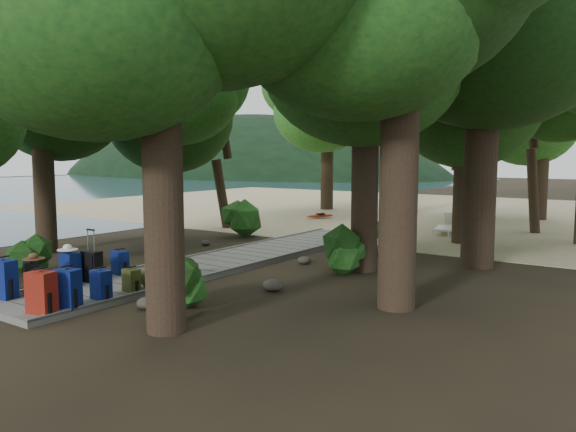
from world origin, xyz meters
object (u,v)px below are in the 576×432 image
Objects in this scene: lone_suitcase_on_sand at (370,223)px; sun_lounger at (446,224)px; backpack_left_c at (70,267)px; suitcase_on_boardwalk at (92,267)px; backpack_right_c at (101,283)px; backpack_left_a at (4,277)px; backpack_left_d at (120,261)px; backpack_right_d at (131,279)px; kayak at (320,215)px; backpack_right_b at (67,286)px; backpack_right_a at (41,290)px; duffel_right_black at (176,269)px; duffel_right_khaki at (159,275)px; backpack_left_b at (32,276)px.

sun_lounger is at bearing 20.27° from lone_suitcase_on_sand.
backpack_left_c is 0.41m from suitcase_on_boardwalk.
backpack_right_c is at bearing -15.02° from backpack_left_c.
backpack_left_a is 1.73m from suitcase_on_boardwalk.
backpack_left_c is 1.25× the size of backpack_left_d.
backpack_right_c reaches higher than sun_lounger.
backpack_left_c is 1.44× the size of backpack_right_d.
backpack_right_d is 1.29m from suitcase_on_boardwalk.
backpack_left_a is 0.27× the size of kayak.
backpack_right_b is at bearing -52.83° from suitcase_on_boardwalk.
backpack_left_c is at bearing 120.65° from backpack_right_a.
lone_suitcase_on_sand is at bearing -172.56° from sun_lounger.
duffel_right_black is (-0.14, 2.63, -0.16)m from backpack_right_b.
duffel_right_khaki is (-0.03, 2.08, -0.17)m from backpack_right_b.
backpack_right_b is 2.64m from duffel_right_black.
duffel_right_khaki is (1.48, -0.22, -0.08)m from backpack_left_d.
backpack_left_d is at bearing -166.12° from duffel_right_black.
duffel_right_black is (1.30, 2.43, -0.12)m from backpack_left_b.
duffel_right_khaki is 0.91× the size of suitcase_on_boardwalk.
backpack_left_c is at bearing 131.56° from backpack_right_b.
backpack_right_b reaches higher than backpack_right_d.
backpack_right_a is 1.30× the size of backpack_right_c.
backpack_left_b is at bearing -78.34° from backpack_left_d.
backpack_left_b is at bearing -127.24° from duffel_right_khaki.
backpack_right_d is (0.04, 1.81, -0.14)m from backpack_right_a.
backpack_left_a is 2.79m from duffel_right_khaki.
backpack_left_a is 1.52m from backpack_right_b.
backpack_left_a is 1.41× the size of backpack_left_d.
duffel_right_black is 10.68m from sun_lounger.
backpack_left_d reaches higher than duffel_right_black.
backpack_right_a is at bearing -84.60° from backpack_right_d.
backpack_right_d is at bearing 9.93° from backpack_left_c.
backpack_left_a is 1.62× the size of backpack_right_d.
backpack_right_c is at bearing -89.63° from duffel_right_khaki.
backpack_right_b reaches higher than lone_suitcase_on_sand.
backpack_left_d is at bearing 88.24° from backpack_left_c.
duffel_right_black is 1.07× the size of lone_suitcase_on_sand.
lone_suitcase_on_sand is at bearing 91.65° from duffel_right_khaki.
backpack_right_d is (1.41, 1.16, -0.09)m from backpack_left_b.
backpack_left_c is (-0.13, 0.91, 0.02)m from backpack_left_b.
backpack_left_a reaches higher than backpack_right_a.
backpack_left_d is at bearing 98.66° from suitcase_on_boardwalk.
duffel_right_khaki is 0.89× the size of duffel_right_black.
backpack_right_c is (0.04, 1.12, -0.09)m from backpack_right_a.
backpack_right_b is 0.69m from backpack_right_c.
duffel_right_khaki is at bearing 97.69° from backpack_right_d.
suitcase_on_boardwalk is at bearing -133.95° from duffel_right_black.
backpack_right_b is 1.25× the size of backpack_right_c.
backpack_left_c is 1.92m from backpack_right_b.
backpack_right_d is 0.23× the size of sun_lounger.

